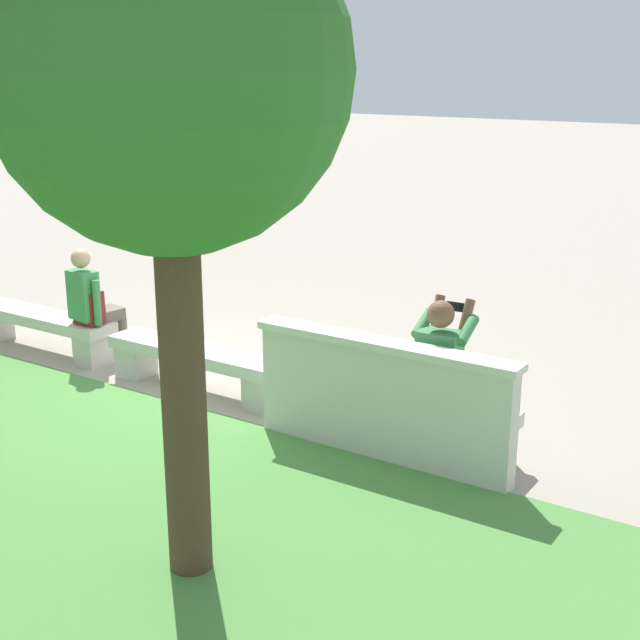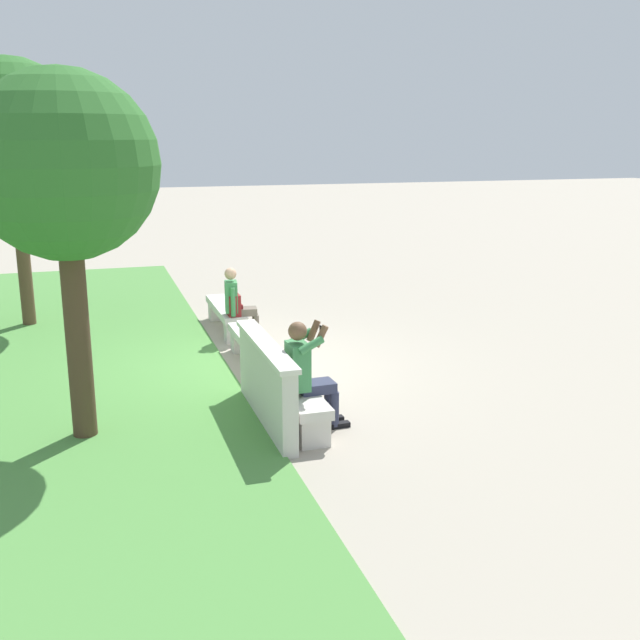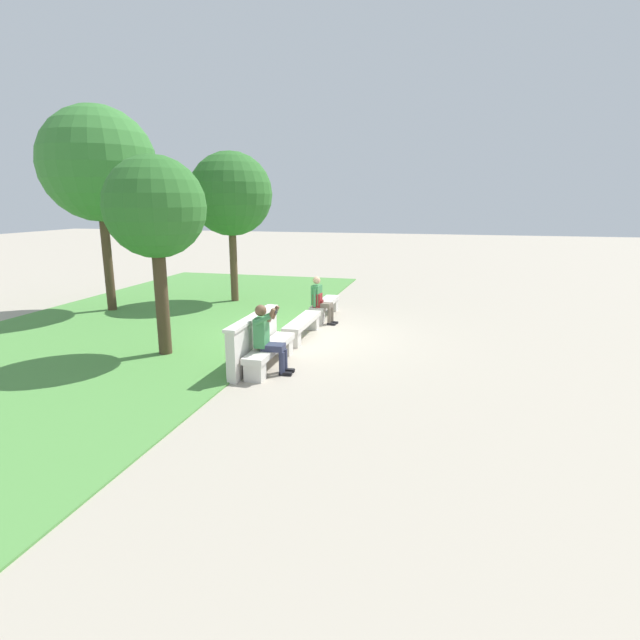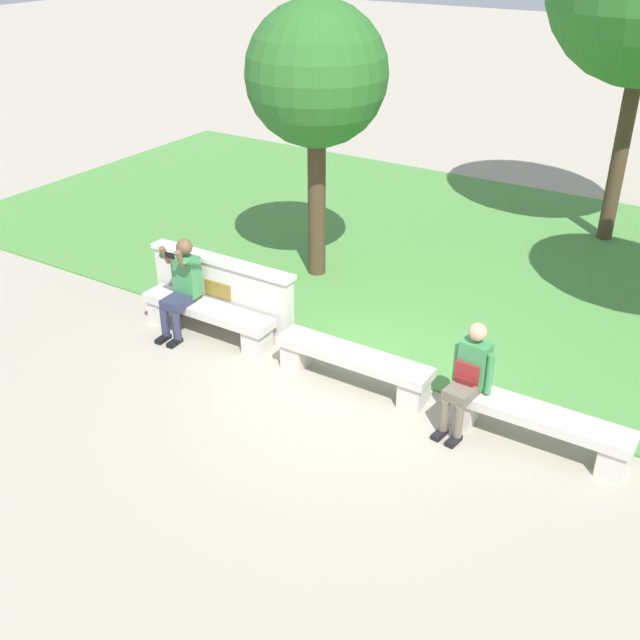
{
  "view_description": "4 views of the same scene",
  "coord_description": "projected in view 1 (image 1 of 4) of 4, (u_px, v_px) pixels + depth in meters",
  "views": [
    {
      "loc": [
        -5.51,
        6.19,
        3.15
      ],
      "look_at": [
        -1.04,
        -0.61,
        0.75
      ],
      "focal_mm": 50.0,
      "sensor_mm": 36.0,
      "label": 1
    },
    {
      "loc": [
        -10.6,
        2.28,
        3.41
      ],
      "look_at": [
        -0.89,
        -0.77,
        0.87
      ],
      "focal_mm": 42.0,
      "sensor_mm": 36.0,
      "label": 2
    },
    {
      "loc": [
        -11.16,
        -3.3,
        3.21
      ],
      "look_at": [
        -1.25,
        -0.76,
        0.76
      ],
      "focal_mm": 28.0,
      "sensor_mm": 36.0,
      "label": 3
    },
    {
      "loc": [
        3.75,
        -6.71,
        5.08
      ],
      "look_at": [
        -0.44,
        -0.06,
        0.79
      ],
      "focal_mm": 42.0,
      "sensor_mm": 36.0,
      "label": 4
    }
  ],
  "objects": [
    {
      "name": "bench_near",
      "position": [
        196.0,
        362.0,
        8.67
      ],
      "size": [
        2.0,
        0.4,
        0.45
      ],
      "color": "beige",
      "rests_on": "ground"
    },
    {
      "name": "backrest_wall_with_plaque",
      "position": [
        382.0,
        399.0,
        7.15
      ],
      "size": [
        2.3,
        0.24,
        1.01
      ],
      "color": "beige",
      "rests_on": "ground"
    },
    {
      "name": "bench_mid",
      "position": [
        41.0,
        325.0,
        9.86
      ],
      "size": [
        2.0,
        0.4,
        0.45
      ],
      "color": "beige",
      "rests_on": "ground"
    },
    {
      "name": "backpack",
      "position": [
        90.0,
        308.0,
        9.35
      ],
      "size": [
        0.28,
        0.24,
        0.43
      ],
      "color": "maroon",
      "rests_on": "bench_mid"
    },
    {
      "name": "bench_main",
      "position": [
        401.0,
        411.0,
        7.48
      ],
      "size": [
        2.0,
        0.4,
        0.45
      ],
      "color": "beige",
      "rests_on": "ground"
    },
    {
      "name": "person_distant",
      "position": [
        93.0,
        302.0,
        9.4
      ],
      "size": [
        0.48,
        0.7,
        1.26
      ],
      "color": "black",
      "rests_on": "ground"
    },
    {
      "name": "tree_left_background",
      "position": [
        169.0,
        77.0,
        4.84
      ],
      "size": [
        2.04,
        2.04,
        4.11
      ],
      "color": "#4C3826",
      "rests_on": "ground"
    },
    {
      "name": "ground_plane",
      "position": [
        198.0,
        391.0,
        8.76
      ],
      "size": [
        80.0,
        80.0,
        0.0
      ],
      "primitive_type": "plane",
      "color": "#A89E8C"
    },
    {
      "name": "person_photographer",
      "position": [
        444.0,
        367.0,
        7.24
      ],
      "size": [
        0.48,
        0.73,
        1.32
      ],
      "color": "black",
      "rests_on": "ground"
    }
  ]
}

